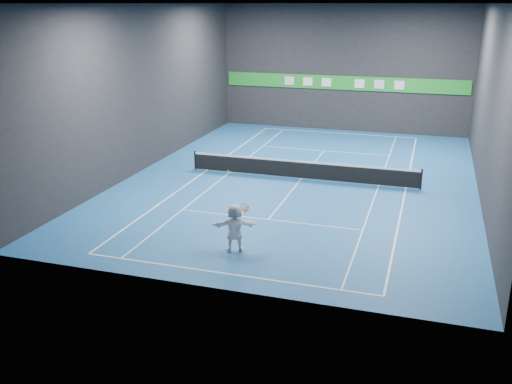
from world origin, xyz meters
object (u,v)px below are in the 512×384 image
(player, at_px, (235,228))
(tennis_racket, at_px, (244,209))
(tennis_ball, at_px, (228,171))
(tennis_net, at_px, (302,169))

(player, relative_size, tennis_racket, 3.27)
(player, relative_size, tennis_ball, 28.91)
(tennis_ball, distance_m, tennis_net, 10.26)
(tennis_ball, bearing_deg, player, -5.11)
(tennis_ball, xyz_separation_m, tennis_racket, (0.62, 0.03, -1.41))
(tennis_net, bearing_deg, player, -91.80)
(tennis_net, bearing_deg, tennis_ball, -93.21)
(tennis_ball, bearing_deg, tennis_racket, 2.40)
(tennis_ball, relative_size, tennis_racket, 0.11)
(player, height_order, tennis_ball, tennis_ball)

